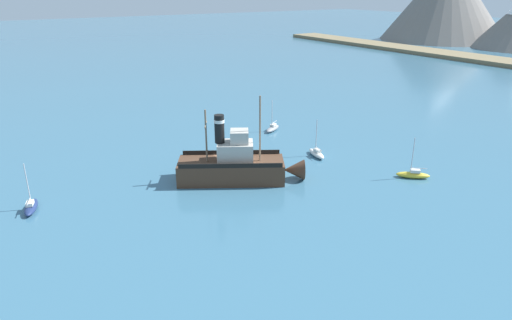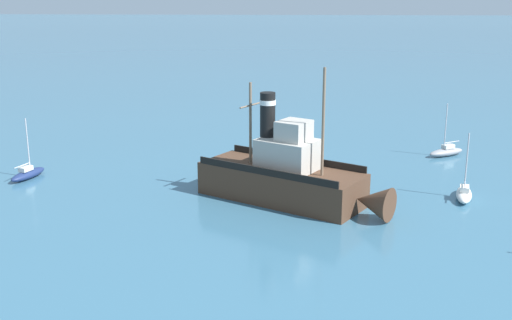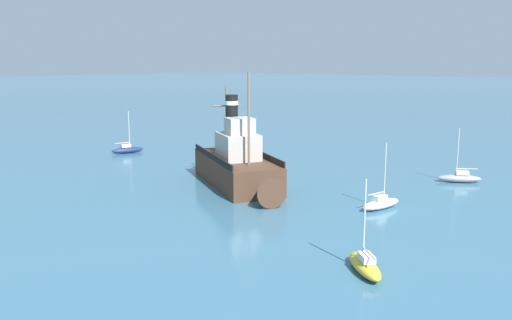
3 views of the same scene
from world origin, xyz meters
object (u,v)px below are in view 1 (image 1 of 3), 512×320
old_tugboat (236,165)px  sailboat_white (317,153)px  sailboat_navy (31,207)px  sailboat_grey (273,128)px  sailboat_yellow (413,174)px

old_tugboat → sailboat_white: (-1.13, 12.86, -1.40)m
old_tugboat → sailboat_navy: (-4.55, -21.11, -1.40)m
sailboat_grey → sailboat_yellow: size_ratio=1.00×
sailboat_white → sailboat_yellow: size_ratio=1.00×
old_tugboat → sailboat_yellow: size_ratio=2.88×
sailboat_white → sailboat_navy: bearing=-95.8°
sailboat_white → sailboat_yellow: 12.64m
sailboat_white → sailboat_navy: size_ratio=1.00×
old_tugboat → sailboat_yellow: 20.64m
sailboat_white → sailboat_grey: 12.52m
sailboat_yellow → sailboat_navy: same height
old_tugboat → sailboat_yellow: bearing=59.1°
old_tugboat → sailboat_grey: bearing=133.2°
sailboat_white → sailboat_yellow: (11.69, 4.82, 0.00)m
old_tugboat → sailboat_white: bearing=95.0°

